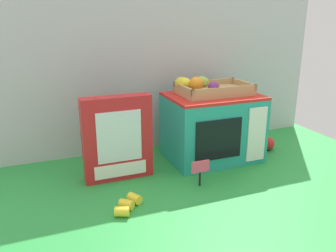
{
  "coord_description": "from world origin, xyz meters",
  "views": [
    {
      "loc": [
        -0.55,
        -1.21,
        0.61
      ],
      "look_at": [
        -0.06,
        0.03,
        0.18
      ],
      "focal_mm": 37.6,
      "sensor_mm": 36.0,
      "label": 1
    }
  ],
  "objects_px": {
    "toy_microwave": "(212,127)",
    "price_sign": "(200,169)",
    "loose_toy_apple": "(268,144)",
    "loose_toy_banana": "(128,205)",
    "cookie_set_box": "(117,138)",
    "food_groups_crate": "(209,88)"
  },
  "relations": [
    {
      "from": "toy_microwave",
      "to": "price_sign",
      "type": "height_order",
      "value": "toy_microwave"
    },
    {
      "from": "price_sign",
      "to": "loose_toy_apple",
      "type": "distance_m",
      "value": 0.5
    },
    {
      "from": "toy_microwave",
      "to": "loose_toy_banana",
      "type": "relative_size",
      "value": 3.32
    },
    {
      "from": "loose_toy_banana",
      "to": "cookie_set_box",
      "type": "bearing_deg",
      "value": 82.66
    },
    {
      "from": "food_groups_crate",
      "to": "loose_toy_banana",
      "type": "relative_size",
      "value": 2.7
    },
    {
      "from": "toy_microwave",
      "to": "loose_toy_banana",
      "type": "distance_m",
      "value": 0.55
    },
    {
      "from": "food_groups_crate",
      "to": "price_sign",
      "type": "relative_size",
      "value": 3.12
    },
    {
      "from": "price_sign",
      "to": "loose_toy_banana",
      "type": "distance_m",
      "value": 0.3
    },
    {
      "from": "loose_toy_banana",
      "to": "loose_toy_apple",
      "type": "bearing_deg",
      "value": 19.78
    },
    {
      "from": "price_sign",
      "to": "food_groups_crate",
      "type": "bearing_deg",
      "value": 57.77
    },
    {
      "from": "price_sign",
      "to": "loose_toy_apple",
      "type": "height_order",
      "value": "price_sign"
    },
    {
      "from": "price_sign",
      "to": "toy_microwave",
      "type": "bearing_deg",
      "value": 53.26
    },
    {
      "from": "cookie_set_box",
      "to": "loose_toy_apple",
      "type": "distance_m",
      "value": 0.73
    },
    {
      "from": "toy_microwave",
      "to": "food_groups_crate",
      "type": "bearing_deg",
      "value": 141.6
    },
    {
      "from": "cookie_set_box",
      "to": "price_sign",
      "type": "xyz_separation_m",
      "value": [
        0.26,
        -0.18,
        -0.09
      ]
    },
    {
      "from": "food_groups_crate",
      "to": "loose_toy_banana",
      "type": "height_order",
      "value": "food_groups_crate"
    },
    {
      "from": "cookie_set_box",
      "to": "loose_toy_banana",
      "type": "distance_m",
      "value": 0.28
    },
    {
      "from": "food_groups_crate",
      "to": "price_sign",
      "type": "distance_m",
      "value": 0.37
    },
    {
      "from": "loose_toy_apple",
      "to": "toy_microwave",
      "type": "bearing_deg",
      "value": 176.92
    },
    {
      "from": "price_sign",
      "to": "loose_toy_apple",
      "type": "bearing_deg",
      "value": 24.58
    },
    {
      "from": "cookie_set_box",
      "to": "loose_toy_banana",
      "type": "bearing_deg",
      "value": -97.34
    },
    {
      "from": "toy_microwave",
      "to": "cookie_set_box",
      "type": "bearing_deg",
      "value": -173.84
    }
  ]
}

